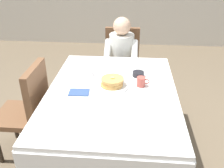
% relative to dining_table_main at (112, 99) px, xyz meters
% --- Properties ---
extents(ground_plane, '(14.00, 14.00, 0.00)m').
position_rel_dining_table_main_xyz_m(ground_plane, '(0.00, 0.00, -0.65)').
color(ground_plane, brown).
extents(dining_table_main, '(1.12, 1.52, 0.74)m').
position_rel_dining_table_main_xyz_m(dining_table_main, '(0.00, 0.00, 0.00)').
color(dining_table_main, white).
rests_on(dining_table_main, ground).
extents(chair_diner, '(0.44, 0.45, 0.93)m').
position_rel_dining_table_main_xyz_m(chair_diner, '(0.03, 1.17, -0.12)').
color(chair_diner, brown).
rests_on(chair_diner, ground).
extents(diner_person, '(0.40, 0.43, 1.12)m').
position_rel_dining_table_main_xyz_m(diner_person, '(0.03, 1.01, 0.02)').
color(diner_person, silver).
rests_on(diner_person, ground).
extents(chair_left_side, '(0.45, 0.44, 0.93)m').
position_rel_dining_table_main_xyz_m(chair_left_side, '(-0.77, 0.00, -0.12)').
color(chair_left_side, brown).
rests_on(chair_left_side, ground).
extents(plate_breakfast, '(0.28, 0.28, 0.02)m').
position_rel_dining_table_main_xyz_m(plate_breakfast, '(-0.00, 0.06, 0.10)').
color(plate_breakfast, white).
rests_on(plate_breakfast, dining_table_main).
extents(breakfast_stack, '(0.21, 0.20, 0.08)m').
position_rel_dining_table_main_xyz_m(breakfast_stack, '(0.00, 0.06, 0.14)').
color(breakfast_stack, tan).
rests_on(breakfast_stack, plate_breakfast).
extents(cup_coffee, '(0.11, 0.08, 0.08)m').
position_rel_dining_table_main_xyz_m(cup_coffee, '(0.25, 0.09, 0.13)').
color(cup_coffee, '#B24C42').
rests_on(cup_coffee, dining_table_main).
extents(bowl_butter, '(0.11, 0.11, 0.04)m').
position_rel_dining_table_main_xyz_m(bowl_butter, '(0.23, 0.29, 0.11)').
color(bowl_butter, black).
rests_on(bowl_butter, dining_table_main).
extents(syrup_pitcher, '(0.08, 0.08, 0.07)m').
position_rel_dining_table_main_xyz_m(syrup_pitcher, '(-0.22, 0.25, 0.13)').
color(syrup_pitcher, silver).
rests_on(syrup_pitcher, dining_table_main).
extents(fork_left_of_plate, '(0.03, 0.18, 0.00)m').
position_rel_dining_table_main_xyz_m(fork_left_of_plate, '(-0.19, 0.04, 0.09)').
color(fork_left_of_plate, silver).
rests_on(fork_left_of_plate, dining_table_main).
extents(knife_right_of_plate, '(0.02, 0.20, 0.00)m').
position_rel_dining_table_main_xyz_m(knife_right_of_plate, '(0.19, 0.04, 0.09)').
color(knife_right_of_plate, silver).
rests_on(knife_right_of_plate, dining_table_main).
extents(spoon_near_edge, '(0.15, 0.05, 0.00)m').
position_rel_dining_table_main_xyz_m(spoon_near_edge, '(-0.01, -0.26, 0.09)').
color(spoon_near_edge, silver).
rests_on(spoon_near_edge, dining_table_main).
extents(napkin_folded, '(0.18, 0.13, 0.01)m').
position_rel_dining_table_main_xyz_m(napkin_folded, '(-0.27, -0.07, 0.09)').
color(napkin_folded, '#334C7F').
rests_on(napkin_folded, dining_table_main).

